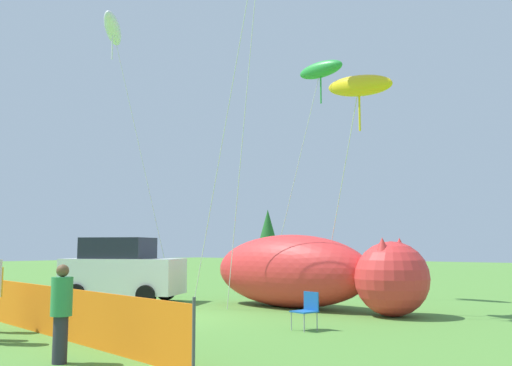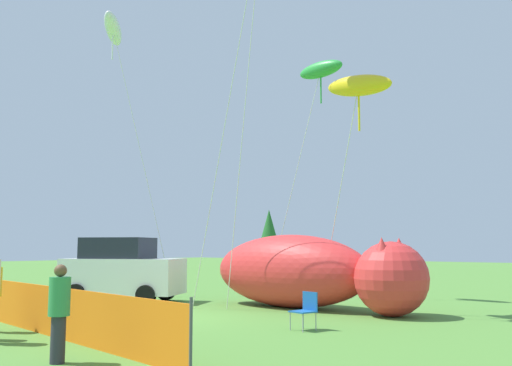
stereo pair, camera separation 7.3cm
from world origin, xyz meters
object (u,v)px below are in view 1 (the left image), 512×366
at_px(parked_car, 122,270).
at_px(kite_yellow_hero, 359,86).
at_px(inflatable_cat, 308,274).
at_px(kite_green_fish, 320,71).
at_px(kite_white_ghost, 113,30).
at_px(spectator_in_white_shirt, 61,309).
at_px(folding_chair, 307,308).

bearing_deg(parked_car, kite_yellow_hero, -15.78).
relative_size(inflatable_cat, kite_green_fish, 0.84).
relative_size(parked_car, kite_white_ghost, 0.38).
distance_m(parked_car, kite_white_ghost, 10.19).
xyz_separation_m(kite_white_ghost, kite_green_fish, (7.47, 4.08, -2.27)).
height_order(spectator_in_white_shirt, kite_yellow_hero, kite_yellow_hero).
xyz_separation_m(folding_chair, inflatable_cat, (-2.51, 3.60, 0.54)).
bearing_deg(parked_car, folding_chair, -36.31).
height_order(kite_yellow_hero, kite_green_fish, kite_green_fish).
height_order(inflatable_cat, kite_green_fish, kite_green_fish).
xyz_separation_m(folding_chair, kite_white_ghost, (-11.50, 2.68, 10.27)).
relative_size(parked_car, spectator_in_white_shirt, 2.75).
distance_m(folding_chair, spectator_in_white_shirt, 5.72).
height_order(parked_car, folding_chair, parked_car).
bearing_deg(kite_green_fish, kite_white_ghost, -151.36).
relative_size(parked_car, folding_chair, 5.13).
bearing_deg(folding_chair, kite_white_ghost, -92.91).
height_order(folding_chair, inflatable_cat, inflatable_cat).
xyz_separation_m(spectator_in_white_shirt, kite_green_fish, (-3.12, 12.39, 7.63)).
xyz_separation_m(inflatable_cat, spectator_in_white_shirt, (1.59, -9.23, -0.17)).
xyz_separation_m(parked_car, spectator_in_white_shirt, (7.77, -6.98, -0.20)).
relative_size(folding_chair, kite_yellow_hero, 0.12).
xyz_separation_m(folding_chair, spectator_in_white_shirt, (-0.92, -5.63, 0.37)).
height_order(folding_chair, kite_white_ghost, kite_white_ghost).
bearing_deg(kite_yellow_hero, kite_green_fish, 135.40).
height_order(folding_chair, kite_yellow_hero, kite_yellow_hero).
bearing_deg(parked_car, kite_white_ghost, 127.08).
bearing_deg(kite_white_ghost, spectator_in_white_shirt, -38.14).
bearing_deg(kite_green_fish, spectator_in_white_shirt, -75.86).
relative_size(folding_chair, kite_green_fish, 0.10).
bearing_deg(kite_white_ghost, inflatable_cat, 5.81).
relative_size(spectator_in_white_shirt, kite_white_ghost, 0.14).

